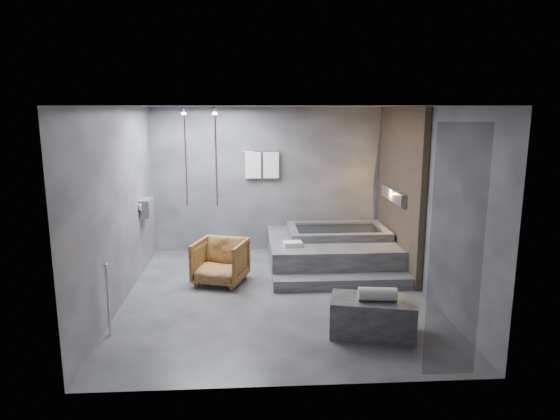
{
  "coord_description": "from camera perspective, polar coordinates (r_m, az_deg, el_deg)",
  "views": [
    {
      "loc": [
        -0.4,
        -7.1,
        2.78
      ],
      "look_at": [
        0.06,
        0.3,
        1.26
      ],
      "focal_mm": 32.0,
      "sensor_mm": 36.0,
      "label": 1
    }
  ],
  "objects": [
    {
      "name": "deck_towel",
      "position": [
        8.36,
        1.46,
        -3.91
      ],
      "size": [
        0.33,
        0.26,
        0.08
      ],
      "primitive_type": "cube",
      "rotation": [
        0.0,
        0.0,
        0.11
      ],
      "color": "silver",
      "rests_on": "tub_deck"
    },
    {
      "name": "room",
      "position": [
        7.46,
        2.58,
        3.52
      ],
      "size": [
        5.0,
        5.04,
        2.82
      ],
      "color": "#303033",
      "rests_on": "ground"
    },
    {
      "name": "tub_step",
      "position": [
        7.98,
        7.18,
        -8.18
      ],
      "size": [
        2.2,
        0.36,
        0.18
      ],
      "primitive_type": "cube",
      "color": "#353538",
      "rests_on": "ground"
    },
    {
      "name": "rolled_towel",
      "position": [
        6.28,
        11.07,
        -9.41
      ],
      "size": [
        0.48,
        0.23,
        0.17
      ],
      "primitive_type": "cylinder",
      "rotation": [
        0.0,
        1.57,
        -0.13
      ],
      "color": "silver",
      "rests_on": "concrete_bench"
    },
    {
      "name": "tub_deck",
      "position": [
        9.03,
        5.83,
        -4.71
      ],
      "size": [
        2.2,
        2.0,
        0.5
      ],
      "primitive_type": "cube",
      "color": "#353538",
      "rests_on": "ground"
    },
    {
      "name": "driftwood_chair",
      "position": [
        8.1,
        -6.83,
        -5.87
      ],
      "size": [
        0.97,
        0.98,
        0.71
      ],
      "primitive_type": "imported",
      "rotation": [
        0.0,
        0.0,
        -0.32
      ],
      "color": "#4C2E13",
      "rests_on": "ground"
    },
    {
      "name": "concrete_bench",
      "position": [
        6.45,
        10.53,
        -11.87
      ],
      "size": [
        1.13,
        0.78,
        0.46
      ],
      "primitive_type": "cube",
      "rotation": [
        0.0,
        0.0,
        -0.23
      ],
      "color": "#2F2F31",
      "rests_on": "ground"
    }
  ]
}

